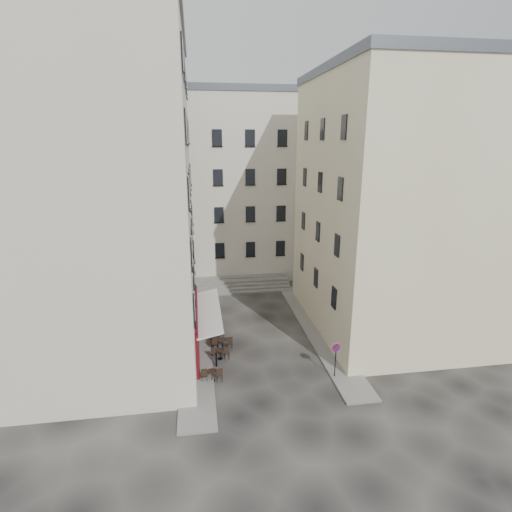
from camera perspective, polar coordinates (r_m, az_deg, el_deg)
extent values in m
plane|color=black|center=(27.52, 1.19, -13.87)|extent=(90.00, 90.00, 0.00)
cube|color=slate|center=(30.71, -8.55, -10.55)|extent=(2.00, 22.00, 0.12)
cube|color=slate|center=(31.03, 8.58, -10.26)|extent=(2.00, 18.00, 0.12)
cube|color=beige|center=(27.50, -22.12, 7.10)|extent=(12.00, 16.00, 20.00)
cube|color=#51555C|center=(28.01, -24.63, 28.33)|extent=(12.20, 16.20, 0.60)
cube|color=beige|center=(31.04, 19.73, 6.38)|extent=(12.00, 14.00, 18.00)
cube|color=#51555C|center=(31.01, 21.49, 23.53)|extent=(12.20, 14.20, 0.60)
cube|color=beige|center=(42.85, -4.44, 9.72)|extent=(18.00, 10.00, 18.00)
cube|color=#51555C|center=(42.83, -4.73, 22.18)|extent=(18.20, 10.20, 0.60)
cube|color=#440910|center=(27.27, -8.49, -10.19)|extent=(0.25, 7.00, 3.50)
cube|color=black|center=(27.43, -8.38, -10.84)|extent=(0.06, 3.85, 2.00)
cube|color=silver|center=(26.77, -6.83, -7.81)|extent=(1.58, 7.30, 0.41)
cube|color=slate|center=(38.15, -1.84, -4.85)|extent=(9.00, 1.80, 0.20)
cube|color=slate|center=(38.49, -1.92, -4.34)|extent=(9.00, 1.80, 0.20)
cube|color=slate|center=(38.84, -2.00, -3.83)|extent=(9.00, 1.80, 0.20)
cube|color=slate|center=(39.20, -2.08, -3.33)|extent=(9.00, 1.80, 0.20)
cylinder|color=black|center=(26.14, -5.69, -14.57)|extent=(0.10, 0.10, 0.90)
sphere|color=black|center=(25.90, -5.72, -13.67)|extent=(0.12, 0.12, 0.12)
cylinder|color=black|center=(29.20, -6.07, -11.08)|extent=(0.10, 0.10, 0.90)
sphere|color=black|center=(28.99, -6.10, -10.25)|extent=(0.12, 0.12, 0.12)
cylinder|color=black|center=(32.36, -6.37, -8.26)|extent=(0.10, 0.10, 0.90)
sphere|color=black|center=(32.17, -6.40, -7.50)|extent=(0.12, 0.12, 0.12)
cylinder|color=black|center=(25.03, 11.27, -14.51)|extent=(0.06, 0.06, 2.27)
cylinder|color=red|center=(24.58, 11.39, -12.69)|extent=(0.53, 0.07, 0.53)
cylinder|color=navy|center=(24.56, 11.41, -12.72)|extent=(0.38, 0.06, 0.38)
cube|color=red|center=(24.54, 11.43, -12.74)|extent=(0.31, 0.05, 0.31)
cylinder|color=black|center=(24.93, -6.29, -17.29)|extent=(0.36, 0.36, 0.02)
cylinder|color=black|center=(24.75, -6.31, -16.66)|extent=(0.05, 0.05, 0.69)
cylinder|color=black|center=(24.58, -6.34, -16.04)|extent=(0.59, 0.59, 0.04)
cube|color=black|center=(24.74, -5.24, -16.51)|extent=(0.38, 0.38, 0.89)
cube|color=black|center=(24.80, -7.40, -16.49)|extent=(0.38, 0.38, 0.89)
cylinder|color=black|center=(27.03, -5.12, -14.38)|extent=(0.34, 0.34, 0.02)
cylinder|color=black|center=(26.88, -5.13, -13.81)|extent=(0.05, 0.05, 0.65)
cylinder|color=black|center=(26.73, -5.15, -13.25)|extent=(0.56, 0.56, 0.04)
cube|color=black|center=(26.88, -4.22, -13.67)|extent=(0.36, 0.36, 0.84)
cube|color=black|center=(26.92, -6.07, -13.67)|extent=(0.36, 0.36, 0.84)
cylinder|color=black|center=(28.06, -4.83, -13.12)|extent=(0.39, 0.39, 0.02)
cylinder|color=black|center=(27.89, -4.85, -12.47)|extent=(0.05, 0.05, 0.77)
cylinder|color=black|center=(27.72, -4.87, -11.83)|extent=(0.66, 0.66, 0.04)
cube|color=black|center=(27.89, -3.82, -12.32)|extent=(0.42, 0.42, 0.98)
cube|color=black|center=(27.94, -5.90, -12.32)|extent=(0.42, 0.42, 0.98)
cylinder|color=black|center=(29.83, -5.71, -11.29)|extent=(0.32, 0.32, 0.02)
cylinder|color=black|center=(29.70, -5.73, -10.79)|extent=(0.04, 0.04, 0.62)
cylinder|color=black|center=(29.58, -5.74, -10.30)|extent=(0.53, 0.53, 0.04)
cube|color=black|center=(29.70, -4.95, -10.67)|extent=(0.33, 0.33, 0.79)
cube|color=black|center=(29.75, -6.51, -10.67)|extent=(0.33, 0.33, 0.79)
cylinder|color=black|center=(31.57, -6.91, -9.67)|extent=(0.39, 0.39, 0.02)
cylinder|color=black|center=(31.42, -6.93, -9.08)|extent=(0.05, 0.05, 0.76)
cylinder|color=black|center=(31.27, -6.96, -8.51)|extent=(0.65, 0.65, 0.04)
cube|color=black|center=(31.41, -6.03, -8.95)|extent=(0.41, 0.41, 0.98)
cube|color=black|center=(31.49, -7.85, -8.95)|extent=(0.41, 0.41, 0.98)
imported|color=black|center=(28.06, -5.89, -11.18)|extent=(0.73, 0.53, 1.85)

